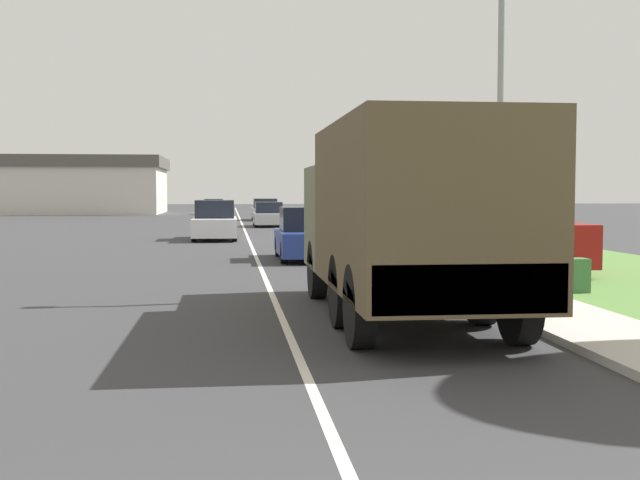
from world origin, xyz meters
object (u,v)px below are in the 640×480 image
object	(u,v)px
military_truck	(404,213)
car_farthest_ahead	(214,207)
car_third_ahead	(269,215)
lamp_post	(492,62)
car_fourth_ahead	(265,210)
car_nearest_ahead	(308,236)
pickup_truck	(515,237)
car_second_ahead	(215,222)

from	to	relation	value
military_truck	car_farthest_ahead	xyz separation A→B (m)	(-4.15, 60.25, -1.10)
car_third_ahead	lamp_post	world-z (taller)	lamp_post
car_fourth_ahead	car_farthest_ahead	xyz separation A→B (m)	(-3.98, 14.58, -0.06)
military_truck	car_fourth_ahead	bearing A→B (deg)	90.21
car_nearest_ahead	pickup_truck	xyz separation A→B (m)	(5.28, -3.59, 0.15)
military_truck	car_third_ahead	world-z (taller)	military_truck
car_third_ahead	car_farthest_ahead	bearing A→B (deg)	98.38
car_fourth_ahead	pickup_truck	size ratio (longest dim) A/B	0.86
car_nearest_ahead	car_fourth_ahead	world-z (taller)	car_nearest_ahead
car_farthest_ahead	pickup_truck	bearing A→B (deg)	-80.18
car_second_ahead	pickup_truck	size ratio (longest dim) A/B	0.84
pickup_truck	lamp_post	distance (m)	6.50
car_nearest_ahead	lamp_post	size ratio (longest dim) A/B	0.51
car_nearest_ahead	pickup_truck	world-z (taller)	pickup_truck
military_truck	car_third_ahead	size ratio (longest dim) A/B	1.84
car_third_ahead	lamp_post	distance (m)	32.05
pickup_truck	car_second_ahead	bearing A→B (deg)	120.18
car_third_ahead	car_fourth_ahead	size ratio (longest dim) A/B	0.85
car_nearest_ahead	car_third_ahead	bearing A→B (deg)	90.10
military_truck	lamp_post	distance (m)	5.26
car_nearest_ahead	lamp_post	bearing A→B (deg)	-70.06
lamp_post	car_nearest_ahead	bearing A→B (deg)	109.94
pickup_truck	lamp_post	bearing A→B (deg)	-115.89
car_farthest_ahead	car_nearest_ahead	bearing A→B (deg)	-85.59
car_fourth_ahead	car_farthest_ahead	distance (m)	15.11
car_third_ahead	lamp_post	size ratio (longest dim) A/B	0.53
car_third_ahead	car_fourth_ahead	bearing A→B (deg)	88.50
car_second_ahead	lamp_post	bearing A→B (deg)	-72.38
car_second_ahead	car_farthest_ahead	distance (m)	37.85
car_third_ahead	pickup_truck	distance (m)	27.47
car_nearest_ahead	car_second_ahead	xyz separation A→B (m)	(-3.02, 10.69, 0.04)
car_fourth_ahead	lamp_post	bearing A→B (deg)	-86.25
car_second_ahead	military_truck	bearing A→B (deg)	-81.31
car_farthest_ahead	car_fourth_ahead	bearing A→B (deg)	-74.72
car_third_ahead	car_fourth_ahead	world-z (taller)	car_fourth_ahead
car_fourth_ahead	car_third_ahead	bearing A→B (deg)	-91.50
car_third_ahead	pickup_truck	world-z (taller)	pickup_truck
pickup_truck	military_truck	bearing A→B (deg)	-120.92
military_truck	car_nearest_ahead	distance (m)	11.77
lamp_post	car_fourth_ahead	bearing A→B (deg)	93.75
pickup_truck	car_third_ahead	bearing A→B (deg)	101.16
car_third_ahead	pickup_truck	bearing A→B (deg)	-78.84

